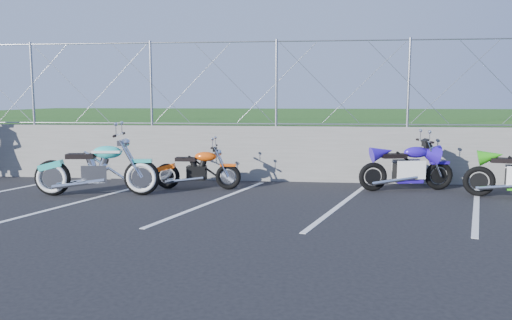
# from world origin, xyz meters

# --- Properties ---
(ground) EXTENTS (90.00, 90.00, 0.00)m
(ground) POSITION_xyz_m (0.00, 0.00, 0.00)
(ground) COLOR black
(ground) RESTS_ON ground
(retaining_wall) EXTENTS (30.00, 0.22, 1.30)m
(retaining_wall) POSITION_xyz_m (0.00, 3.50, 0.65)
(retaining_wall) COLOR slate
(retaining_wall) RESTS_ON ground
(grass_field) EXTENTS (30.00, 20.00, 1.30)m
(grass_field) POSITION_xyz_m (0.00, 13.50, 0.65)
(grass_field) COLOR #1E4913
(grass_field) RESTS_ON ground
(chain_link_fence) EXTENTS (28.00, 0.03, 2.00)m
(chain_link_fence) POSITION_xyz_m (0.00, 3.50, 2.30)
(chain_link_fence) COLOR gray
(chain_link_fence) RESTS_ON retaining_wall
(parking_lines) EXTENTS (18.29, 4.31, 0.01)m
(parking_lines) POSITION_xyz_m (1.20, 1.00, 0.00)
(parking_lines) COLOR silver
(parking_lines) RESTS_ON ground
(cruiser_turquoise) EXTENTS (2.49, 0.79, 1.24)m
(cruiser_turquoise) POSITION_xyz_m (-2.42, 1.30, 0.50)
(cruiser_turquoise) COLOR black
(cruiser_turquoise) RESTS_ON ground
(naked_orange) EXTENTS (1.88, 0.64, 0.94)m
(naked_orange) POSITION_xyz_m (-0.58, 2.22, 0.40)
(naked_orange) COLOR black
(naked_orange) RESTS_ON ground
(sportbike_blue) EXTENTS (2.04, 0.72, 1.07)m
(sportbike_blue) POSITION_xyz_m (3.86, 2.53, 0.46)
(sportbike_blue) COLOR black
(sportbike_blue) RESTS_ON ground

